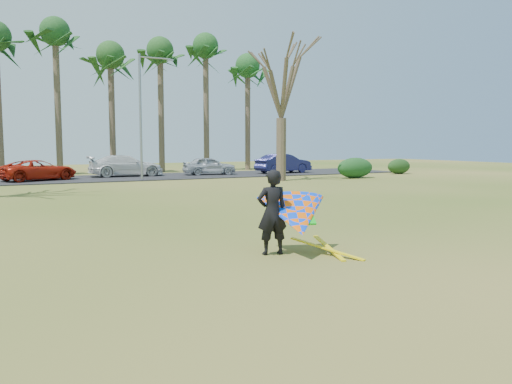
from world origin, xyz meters
name	(u,v)px	position (x,y,z in m)	size (l,w,h in m)	color
ground	(295,246)	(0.00, 0.00, 0.00)	(100.00, 100.00, 0.00)	#2B5111
parking_strip	(101,178)	(0.00, 25.00, 0.03)	(46.00, 7.00, 0.06)	black
palm_5	(55,34)	(-2.00, 31.00, 10.52)	(4.84, 4.84, 12.24)	#4B3E2D
palm_6	(110,57)	(2.00, 31.00, 9.17)	(4.84, 4.84, 10.84)	#46362A
palm_7	(160,52)	(6.00, 31.00, 9.85)	(4.84, 4.84, 11.54)	brown
palm_8	(206,48)	(10.00, 31.00, 10.52)	(4.84, 4.84, 12.24)	brown
palm_9	(248,67)	(14.00, 31.00, 9.17)	(4.84, 4.84, 10.84)	#4B3C2D
bare_tree_right	(282,77)	(10.00, 18.00, 6.57)	(6.27, 6.27, 9.21)	#453829
streetlight	(143,111)	(2.16, 22.00, 4.46)	(2.28, 0.18, 8.00)	gray
hedge_near	(355,168)	(15.77, 17.77, 0.71)	(2.82, 1.28, 1.41)	#163D1A
hedge_far	(399,166)	(21.80, 19.95, 0.59)	(2.12, 1.00, 1.18)	#163513
car_2	(38,170)	(-3.93, 24.51, 0.71)	(2.15, 4.66, 1.29)	#B3200E
car_3	(126,166)	(1.88, 25.98, 0.81)	(2.10, 5.17, 1.50)	silver
car_4	(209,166)	(7.86, 25.02, 0.73)	(1.58, 3.93, 1.34)	#A7ACB5
car_5	(283,163)	(13.88, 24.36, 0.81)	(1.59, 4.57, 1.51)	#1A1C4F
kite_flyer	(293,215)	(-0.49, -0.70, 0.86)	(2.13, 2.39, 2.02)	black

